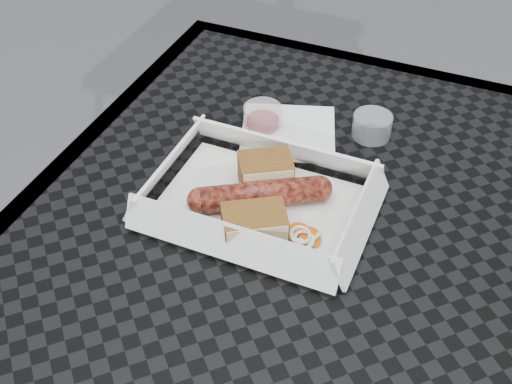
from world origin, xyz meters
TOP-DOWN VIEW (x-y plane):
  - patio_table at (0.00, 0.00)m, footprint 0.80×0.80m
  - food_tray at (-0.13, 0.03)m, footprint 0.22×0.15m
  - bratwurst at (-0.13, 0.03)m, footprint 0.15×0.10m
  - bread_near at (-0.14, 0.06)m, footprint 0.07×0.07m
  - bread_far at (-0.12, -0.02)m, footprint 0.08×0.07m
  - veg_garnish at (-0.06, -0.00)m, footprint 0.03×0.03m
  - napkin at (-0.15, 0.17)m, footprint 0.15×0.15m
  - condiment_cup_sauce at (-0.19, 0.17)m, footprint 0.05×0.05m
  - condiment_cup_empty at (-0.05, 0.21)m, footprint 0.05×0.05m

SIDE VIEW (x-z plane):
  - patio_table at x=0.00m, z-range 0.30..1.04m
  - napkin at x=-0.15m, z-range 0.74..0.75m
  - food_tray at x=-0.13m, z-range 0.74..0.75m
  - veg_garnish at x=-0.06m, z-range 0.75..0.75m
  - condiment_cup_sauce at x=-0.19m, z-range 0.74..0.78m
  - condiment_cup_empty at x=-0.05m, z-range 0.74..0.78m
  - bratwurst at x=-0.13m, z-range 0.75..0.78m
  - bread_far at x=-0.12m, z-range 0.75..0.78m
  - bread_near at x=-0.14m, z-range 0.75..0.79m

